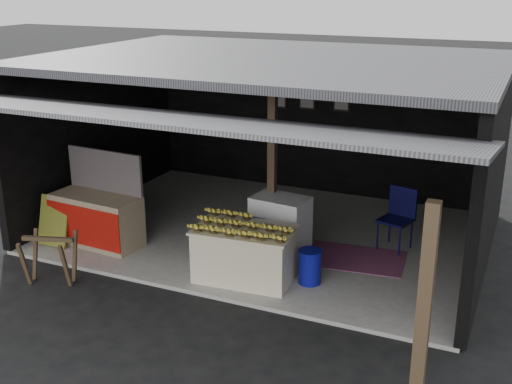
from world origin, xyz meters
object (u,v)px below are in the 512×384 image
at_px(sawhorse, 49,254).
at_px(water_barrel, 310,268).
at_px(neighbor_stall, 97,217).
at_px(plastic_chair, 399,213).
at_px(white_crate, 280,226).
at_px(banana_table, 245,254).

distance_m(sawhorse, water_barrel, 3.73).
height_order(neighbor_stall, plastic_chair, neighbor_stall).
xyz_separation_m(water_barrel, plastic_chair, (0.87, 1.78, 0.35)).
distance_m(neighbor_stall, sawhorse, 1.40).
xyz_separation_m(white_crate, neighbor_stall, (-2.88, -0.81, -0.01)).
xyz_separation_m(sawhorse, plastic_chair, (4.31, 3.20, 0.19)).
height_order(banana_table, white_crate, white_crate).
height_order(sawhorse, water_barrel, sawhorse).
bearing_deg(sawhorse, water_barrel, 4.45).
bearing_deg(plastic_chair, neighbor_stall, -142.42).
xyz_separation_m(neighbor_stall, plastic_chair, (4.51, 1.82, 0.13)).
relative_size(banana_table, neighbor_stall, 0.98).
bearing_deg(banana_table, neighbor_stall, 171.21).
height_order(banana_table, water_barrel, banana_table).
relative_size(white_crate, plastic_chair, 0.95).
relative_size(white_crate, neighbor_stall, 0.62).
bearing_deg(plastic_chair, banana_table, -115.43).
height_order(banana_table, sawhorse, banana_table).
xyz_separation_m(white_crate, sawhorse, (-2.67, -2.19, -0.07)).
height_order(white_crate, water_barrel, white_crate).
distance_m(banana_table, water_barrel, 0.95).
bearing_deg(plastic_chair, water_barrel, -100.41).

